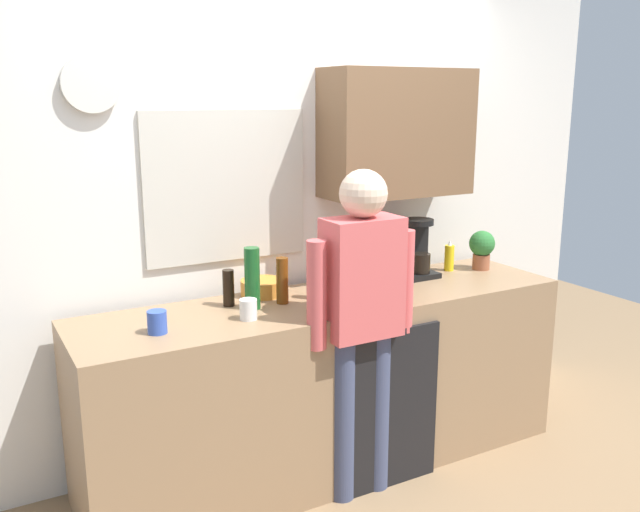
# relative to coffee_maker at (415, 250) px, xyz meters

# --- Properties ---
(ground_plane) EXTENTS (8.00, 8.00, 0.00)m
(ground_plane) POSITION_rel_coffee_maker_xyz_m (-0.64, -0.46, -1.07)
(ground_plane) COLOR #8C6D4C
(kitchen_counter) EXTENTS (2.56, 0.64, 0.92)m
(kitchen_counter) POSITION_rel_coffee_maker_xyz_m (-0.64, -0.16, -0.61)
(kitchen_counter) COLOR #937251
(kitchen_counter) RESTS_ON ground_plane
(dishwasher_panel) EXTENTS (0.56, 0.02, 0.83)m
(dishwasher_panel) POSITION_rel_coffee_maker_xyz_m (-0.49, -0.49, -0.65)
(dishwasher_panel) COLOR black
(dishwasher_panel) RESTS_ON ground_plane
(back_wall_assembly) EXTENTS (4.16, 0.42, 2.60)m
(back_wall_assembly) POSITION_rel_coffee_maker_xyz_m (-0.58, 0.24, 0.30)
(back_wall_assembly) COLOR white
(back_wall_assembly) RESTS_ON ground_plane
(coffee_maker) EXTENTS (0.20, 0.20, 0.33)m
(coffee_maker) POSITION_rel_coffee_maker_xyz_m (0.00, 0.00, 0.00)
(coffee_maker) COLOR black
(coffee_maker) RESTS_ON kitchen_counter
(bottle_amber_beer) EXTENTS (0.06, 0.06, 0.23)m
(bottle_amber_beer) POSITION_rel_coffee_maker_xyz_m (-0.88, -0.11, -0.03)
(bottle_amber_beer) COLOR brown
(bottle_amber_beer) RESTS_ON kitchen_counter
(bottle_dark_sauce) EXTENTS (0.06, 0.06, 0.18)m
(bottle_dark_sauce) POSITION_rel_coffee_maker_xyz_m (-1.13, -0.02, -0.06)
(bottle_dark_sauce) COLOR black
(bottle_dark_sauce) RESTS_ON kitchen_counter
(bottle_green_wine) EXTENTS (0.07, 0.07, 0.30)m
(bottle_green_wine) POSITION_rel_coffee_maker_xyz_m (-1.05, -0.12, 0.00)
(bottle_green_wine) COLOR #195923
(bottle_green_wine) RESTS_ON kitchen_counter
(bottle_red_vinegar) EXTENTS (0.06, 0.06, 0.22)m
(bottle_red_vinegar) POSITION_rel_coffee_maker_xyz_m (-0.67, -0.15, -0.04)
(bottle_red_vinegar) COLOR maroon
(bottle_red_vinegar) RESTS_ON kitchen_counter
(cup_white_mug) EXTENTS (0.08, 0.08, 0.09)m
(cup_white_mug) POSITION_rel_coffee_maker_xyz_m (-1.13, -0.26, -0.10)
(cup_white_mug) COLOR white
(cup_white_mug) RESTS_ON kitchen_counter
(cup_blue_mug) EXTENTS (0.08, 0.08, 0.10)m
(cup_blue_mug) POSITION_rel_coffee_maker_xyz_m (-1.55, -0.24, -0.10)
(cup_blue_mug) COLOR #3351B2
(cup_blue_mug) RESTS_ON kitchen_counter
(mixing_bowl) EXTENTS (0.22, 0.22, 0.08)m
(mixing_bowl) POSITION_rel_coffee_maker_xyz_m (-0.91, 0.07, -0.11)
(mixing_bowl) COLOR orange
(mixing_bowl) RESTS_ON kitchen_counter
(potted_plant) EXTENTS (0.15, 0.15, 0.23)m
(potted_plant) POSITION_rel_coffee_maker_xyz_m (0.43, -0.07, -0.01)
(potted_plant) COLOR #9E5638
(potted_plant) RESTS_ON kitchen_counter
(dish_soap) EXTENTS (0.06, 0.06, 0.18)m
(dish_soap) POSITION_rel_coffee_maker_xyz_m (0.25, -0.00, -0.07)
(dish_soap) COLOR yellow
(dish_soap) RESTS_ON kitchen_counter
(person_at_sink) EXTENTS (0.57, 0.22, 1.60)m
(person_at_sink) POSITION_rel_coffee_maker_xyz_m (-0.64, -0.46, -0.12)
(person_at_sink) COLOR #3F4766
(person_at_sink) RESTS_ON ground_plane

